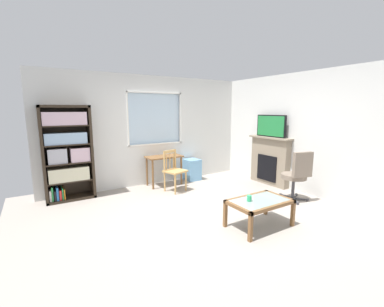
% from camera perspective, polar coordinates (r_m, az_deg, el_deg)
% --- Properties ---
extents(ground, '(5.94, 5.61, 0.02)m').
position_cam_1_polar(ground, '(4.52, 2.78, -13.56)').
color(ground, '#9E9389').
extents(wall_back_with_window, '(4.94, 0.15, 2.56)m').
position_cam_1_polar(wall_back_with_window, '(6.20, -9.49, 4.71)').
color(wall_back_with_window, silver).
rests_on(wall_back_with_window, ground).
extents(wall_right, '(0.12, 4.81, 2.56)m').
position_cam_1_polar(wall_right, '(5.99, 23.27, 4.19)').
color(wall_right, silver).
rests_on(wall_right, ground).
extents(bookshelf, '(0.90, 0.38, 1.86)m').
position_cam_1_polar(bookshelf, '(5.55, -26.12, 0.51)').
color(bookshelf, '#2D2319').
rests_on(bookshelf, ground).
extents(desk_under_window, '(0.84, 0.44, 0.70)m').
position_cam_1_polar(desk_under_window, '(6.06, -6.23, -1.74)').
color(desk_under_window, brown).
rests_on(desk_under_window, ground).
extents(wooden_chair, '(0.52, 0.51, 0.90)m').
position_cam_1_polar(wooden_chair, '(5.63, -4.03, -3.75)').
color(wooden_chair, tan).
rests_on(wooden_chair, ground).
extents(plastic_drawer_unit, '(0.35, 0.40, 0.53)m').
position_cam_1_polar(plastic_drawer_unit, '(6.55, -0.03, -3.57)').
color(plastic_drawer_unit, '#72ADDB').
rests_on(plastic_drawer_unit, ground).
extents(fireplace, '(0.26, 1.13, 1.14)m').
position_cam_1_polar(fireplace, '(6.39, 16.93, -1.51)').
color(fireplace, gray).
rests_on(fireplace, ground).
extents(tv, '(0.06, 0.82, 0.51)m').
position_cam_1_polar(tv, '(6.27, 17.19, 5.89)').
color(tv, black).
rests_on(tv, fireplace).
extents(office_chair, '(0.58, 0.61, 1.00)m').
position_cam_1_polar(office_chair, '(5.36, 22.37, -4.18)').
color(office_chair, '#7A6B5B').
rests_on(office_chair, ground).
extents(coffee_table, '(0.94, 0.59, 0.42)m').
position_cam_1_polar(coffee_table, '(4.10, 14.83, -10.83)').
color(coffee_table, '#8C9E99').
rests_on(coffee_table, ground).
extents(sippy_cup, '(0.07, 0.07, 0.09)m').
position_cam_1_polar(sippy_cup, '(3.98, 12.64, -9.69)').
color(sippy_cup, '#33B770').
rests_on(sippy_cup, coffee_table).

